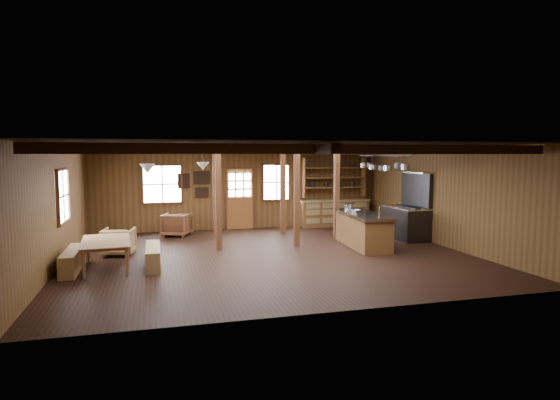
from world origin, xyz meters
name	(u,v)px	position (x,y,z in m)	size (l,w,h in m)	color
room	(271,201)	(0.00, 0.00, 1.40)	(10.04, 9.04, 2.84)	black
ceiling_joists	(269,151)	(0.00, 0.18, 2.68)	(9.80, 8.82, 0.18)	black
timber_posts	(271,194)	(0.52, 2.08, 1.40)	(3.95, 2.35, 2.80)	#4F2F16
back_door	(240,204)	(0.00, 4.45, 0.88)	(1.02, 0.08, 2.15)	brown
window_back_left	(162,184)	(-2.60, 4.46, 1.60)	(1.32, 0.06, 1.32)	white
window_back_right	(276,182)	(1.30, 4.46, 1.60)	(1.02, 0.06, 1.32)	white
window_left	(63,196)	(-4.96, 0.50, 1.60)	(0.14, 1.24, 1.32)	white
notice_boards	(196,182)	(-1.50, 4.46, 1.64)	(1.08, 0.03, 0.90)	silver
back_counter	(334,209)	(3.40, 4.20, 0.60)	(2.55, 0.60, 2.45)	brown
pendant_lamps	(178,167)	(-2.25, 1.00, 2.25)	(1.86, 2.36, 0.66)	#2A2A2D
pot_rack	(382,166)	(3.27, 0.32, 2.27)	(0.42, 3.00, 0.43)	#2A2A2D
kitchen_island	(363,230)	(2.77, 0.45, 0.48)	(1.05, 2.55, 1.20)	brown
step_stool	(349,234)	(2.68, 1.16, 0.23)	(0.52, 0.37, 0.46)	olive
commercial_range	(408,217)	(4.65, 1.24, 0.66)	(0.86, 1.67, 2.06)	#2A2A2D
dining_table	(108,255)	(-3.90, -0.44, 0.33)	(1.86, 1.04, 0.65)	#976C45
bench_wall	(72,260)	(-4.65, -0.44, 0.24)	(0.32, 1.72, 0.47)	olive
bench_aisle	(153,256)	(-2.92, -0.44, 0.23)	(0.32, 1.70, 0.47)	olive
armchair_a	(178,225)	(-2.16, 3.72, 0.33)	(0.71, 0.73, 0.66)	brown
armchair_b	(176,225)	(-2.22, 3.51, 0.36)	(0.78, 0.80, 0.73)	brown
armchair_c	(119,242)	(-3.77, 1.00, 0.35)	(0.76, 0.78, 0.71)	olive
counter_pot	(350,207)	(2.80, 1.43, 1.02)	(0.28, 0.28, 0.17)	silver
bowl	(356,211)	(2.71, 0.79, 0.97)	(0.28, 0.28, 0.07)	silver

